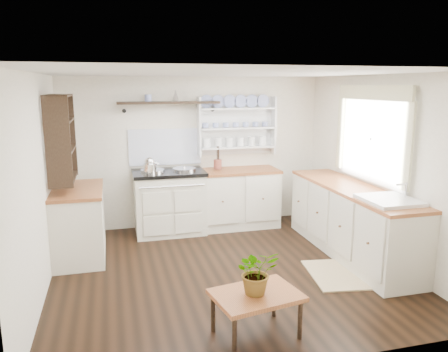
{
  "coord_description": "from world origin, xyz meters",
  "views": [
    {
      "loc": [
        -1.26,
        -4.71,
        2.16
      ],
      "look_at": [
        0.04,
        0.25,
        1.1
      ],
      "focal_mm": 35.0,
      "sensor_mm": 36.0,
      "label": 1
    }
  ],
  "objects": [
    {
      "name": "center_table",
      "position": [
        -0.1,
        -1.4,
        0.35
      ],
      "size": [
        0.82,
        0.65,
        0.4
      ],
      "rotation": [
        0.0,
        0.0,
        0.18
      ],
      "color": "brown",
      "rests_on": "floor"
    },
    {
      "name": "ceiling",
      "position": [
        0.0,
        0.0,
        2.3
      ],
      "size": [
        4.0,
        3.8,
        0.01
      ],
      "primitive_type": "cube",
      "color": "white",
      "rests_on": "wall_back"
    },
    {
      "name": "floor_rug",
      "position": [
        1.18,
        -0.45,
        0.01
      ],
      "size": [
        0.67,
        0.92,
        0.02
      ],
      "primitive_type": "cube",
      "rotation": [
        0.0,
        0.0,
        -0.15
      ],
      "color": "#9A835A",
      "rests_on": "floor"
    },
    {
      "name": "window",
      "position": [
        1.95,
        0.15,
        1.56
      ],
      "size": [
        0.08,
        1.55,
        1.22
      ],
      "color": "white",
      "rests_on": "wall_right"
    },
    {
      "name": "belfast_sink",
      "position": [
        1.7,
        -0.65,
        0.8
      ],
      "size": [
        0.55,
        0.6,
        0.45
      ],
      "color": "white",
      "rests_on": "right_cabinets"
    },
    {
      "name": "left_cabinets",
      "position": [
        -1.7,
        0.9,
        0.46
      ],
      "size": [
        0.62,
        1.13,
        0.9
      ],
      "color": "beige",
      "rests_on": "floor"
    },
    {
      "name": "wall_back",
      "position": [
        0.0,
        1.9,
        1.15
      ],
      "size": [
        4.0,
        0.02,
        2.3
      ],
      "primitive_type": "cube",
      "color": "beige",
      "rests_on": "ground"
    },
    {
      "name": "plate_rack",
      "position": [
        0.65,
        1.86,
        1.56
      ],
      "size": [
        1.2,
        0.22,
        0.9
      ],
      "color": "white",
      "rests_on": "wall_back"
    },
    {
      "name": "utensil_crock",
      "position": [
        0.31,
        1.68,
        0.98
      ],
      "size": [
        0.12,
        0.12,
        0.14
      ],
      "primitive_type": "cylinder",
      "color": "brown",
      "rests_on": "back_cabinets"
    },
    {
      "name": "wall_left",
      "position": [
        -2.0,
        0.0,
        1.15
      ],
      "size": [
        0.02,
        3.8,
        2.3
      ],
      "primitive_type": "cube",
      "color": "beige",
      "rests_on": "ground"
    },
    {
      "name": "floor",
      "position": [
        0.0,
        0.0,
        0.0
      ],
      "size": [
        4.0,
        3.8,
        0.01
      ],
      "primitive_type": "cube",
      "color": "black",
      "rests_on": "ground"
    },
    {
      "name": "back_cabinets",
      "position": [
        0.6,
        1.6,
        0.46
      ],
      "size": [
        1.27,
        0.63,
        0.9
      ],
      "color": "beige",
      "rests_on": "floor"
    },
    {
      "name": "high_shelf",
      "position": [
        -0.4,
        1.78,
        1.91
      ],
      "size": [
        1.5,
        0.29,
        0.16
      ],
      "color": "black",
      "rests_on": "wall_back"
    },
    {
      "name": "potted_plant",
      "position": [
        -0.1,
        -1.4,
        0.6
      ],
      "size": [
        0.36,
        0.32,
        0.4
      ],
      "primitive_type": "imported",
      "rotation": [
        0.0,
        0.0,
        -0.0
      ],
      "color": "#3F7233",
      "rests_on": "center_table"
    },
    {
      "name": "kettle",
      "position": [
        -0.74,
        1.45,
        1.05
      ],
      "size": [
        0.19,
        0.19,
        0.23
      ],
      "primitive_type": null,
      "color": "silver",
      "rests_on": "aga_cooker"
    },
    {
      "name": "right_cabinets",
      "position": [
        1.7,
        0.1,
        0.46
      ],
      "size": [
        0.62,
        2.43,
        0.9
      ],
      "color": "beige",
      "rests_on": "floor"
    },
    {
      "name": "aga_cooker",
      "position": [
        -0.46,
        1.57,
        0.48
      ],
      "size": [
        1.05,
        0.73,
        0.97
      ],
      "color": "beige",
      "rests_on": "floor"
    },
    {
      "name": "left_shelving",
      "position": [
        -1.84,
        0.9,
        1.55
      ],
      "size": [
        0.28,
        0.8,
        1.05
      ],
      "primitive_type": "cube",
      "color": "black",
      "rests_on": "wall_left"
    },
    {
      "name": "wall_right",
      "position": [
        2.0,
        0.0,
        1.15
      ],
      "size": [
        0.02,
        3.8,
        2.3
      ],
      "primitive_type": "cube",
      "color": "beige",
      "rests_on": "ground"
    }
  ]
}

